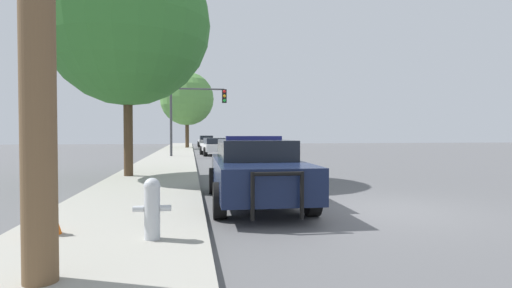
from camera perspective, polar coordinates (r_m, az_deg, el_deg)
name	(u,v)px	position (r m, az deg, el deg)	size (l,w,h in m)	color
ground_plane	(376,210)	(8.87, 16.82, -9.00)	(110.00, 110.00, 0.00)	#565659
sidewalk_left	(124,215)	(8.07, -18.27, -9.59)	(3.00, 110.00, 0.13)	#99968C
police_car	(255,169)	(9.25, -0.15, -3.60)	(2.13, 5.28, 1.55)	#141E3D
fire_hydrant	(152,207)	(5.82, -14.62, -8.64)	(0.52, 0.23, 0.86)	#B7BCC1
traffic_light	(195,107)	(26.77, -8.72, 5.32)	(3.73, 0.35, 4.58)	#424247
car_background_distant	(206,141)	(47.75, -7.15, 0.44)	(1.97, 4.70, 1.36)	#B7B7BC
car_background_oncoming	(264,144)	(32.24, 1.20, -0.06)	(1.89, 4.21, 1.38)	slate
car_background_midblock	(215,146)	(29.47, -5.83, -0.29)	(2.25, 4.08, 1.28)	silver
tree_sidewalk_far	(187,99)	(42.91, -9.83, 6.40)	(5.62, 5.62, 7.97)	#4C3823
tree_sidewalk_near	(127,23)	(15.10, -17.91, 16.11)	(5.72, 5.72, 8.17)	#4C3823
traffic_cone	(49,215)	(6.67, -27.50, -8.94)	(0.35, 0.35, 0.58)	orange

